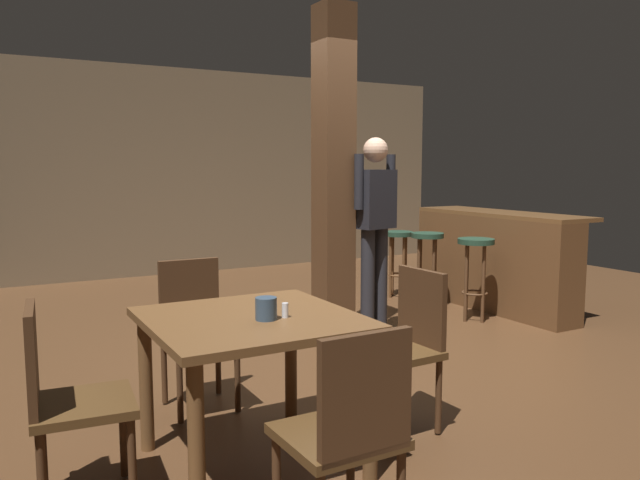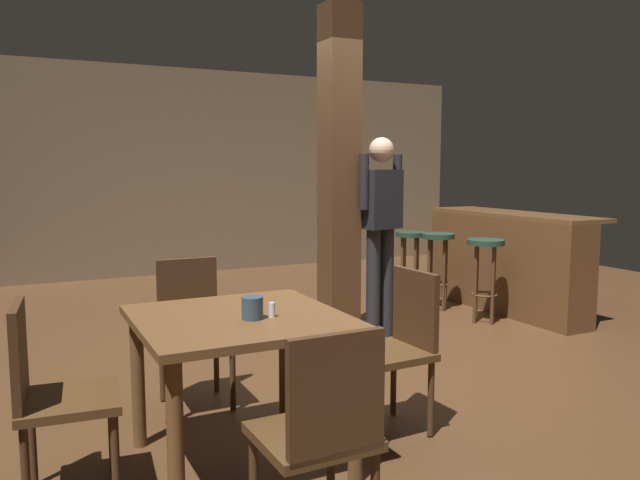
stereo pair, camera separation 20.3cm
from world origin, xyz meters
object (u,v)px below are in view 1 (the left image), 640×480
Objects in this scene: chair_east at (405,340)px; bar_counter at (493,260)px; chair_west at (64,395)px; bar_stool_near at (476,260)px; salt_shaker at (285,310)px; chair_north at (195,325)px; standing_person at (375,222)px; chair_south at (348,429)px; bar_stool_mid at (427,253)px; dining_table at (252,340)px; bar_stool_far at (398,249)px; napkin_cup at (266,309)px.

chair_east is 0.45× the size of bar_counter.
bar_counter reaches higher than chair_west.
salt_shaker is at bearing -148.16° from bar_stool_near.
standing_person reaches higher than chair_north.
chair_south is 4.32m from bar_stool_mid.
chair_east is at bearing -0.23° from dining_table.
salt_shaker is at bearing -133.54° from bar_stool_far.
salt_shaker is (0.11, 0.76, 0.28)m from chair_south.
chair_south is 4.49m from bar_counter.
dining_table is 0.49× the size of bar_counter.
chair_south reaches higher than dining_table.
salt_shaker is 2.48m from standing_person.
napkin_cup is at bearing -71.06° from dining_table.
chair_east is 3.25m from bar_counter.
chair_west reaches higher than bar_stool_near.
chair_north reaches higher than bar_stool_mid.
chair_north and chair_west have the same top height.
salt_shaker reaches higher than dining_table.
chair_north reaches higher than bar_stool_far.
dining_table is 0.87m from chair_west.
chair_east is (0.92, -0.00, -0.13)m from dining_table.
chair_west is at bearing 172.47° from salt_shaker.
salt_shaker is 3.72m from bar_stool_mid.
bar_stool_far is at bearing 89.82° from bar_stool_near.
chair_south is at bearing -125.71° from standing_person.
bar_counter reaches higher than chair_south.
napkin_cup is 1.50× the size of salt_shaker.
chair_west is 1.04m from salt_shaker.
bar_stool_far is (3.02, 2.93, -0.08)m from dining_table.
chair_north is 1.22m from chair_west.
bar_counter is (3.38, 2.07, -0.27)m from salt_shaker.
standing_person is (2.70, 1.65, 0.50)m from chair_west.
chair_south is 1.12× the size of bar_stool_near.
bar_stool_far is (2.99, 3.03, -0.26)m from napkin_cup.
chair_west is at bearing -148.81° from bar_stool_mid.
chair_west is 8.29× the size of napkin_cup.
bar_counter reaches higher than bar_stool_far.
standing_person is at bearing 44.40° from napkin_cup.
napkin_cup is 0.06× the size of standing_person.
bar_stool_near is (1.17, 0.01, -0.41)m from standing_person.
napkin_cup is at bearing -134.54° from bar_stool_far.
bar_stool_near is (3.87, 1.66, 0.09)m from chair_west.
chair_south is at bearing -139.61° from bar_stool_near.
chair_north is 3.12m from bar_stool_near.
napkin_cup is at bearing 89.11° from chair_south.
chair_north is 3.27m from bar_stool_mid.
salt_shaker is at bearing -172.67° from chair_east.
chair_west is (-0.86, -0.87, 0.00)m from chair_north.
napkin_cup is at bearing -135.60° from standing_person.
dining_table is at bearing 141.13° from salt_shaker.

